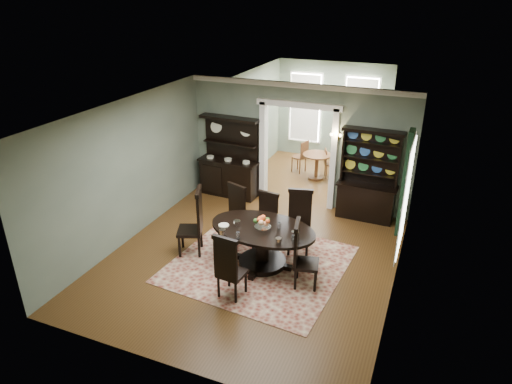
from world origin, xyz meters
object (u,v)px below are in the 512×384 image
Objects in this scene: dining_table at (263,239)px; sideboard at (230,168)px; parlor_table at (317,163)px; welsh_dresser at (367,187)px.

sideboard is (-2.02, 2.80, 0.14)m from dining_table.
dining_table is 2.75× the size of parlor_table.
sideboard is at bearing -134.10° from parlor_table.
welsh_dresser is (3.52, 0.01, 0.06)m from sideboard.
welsh_dresser is 2.69× the size of parlor_table.
parlor_table is (1.81, 1.87, -0.24)m from sideboard.
dining_table is 4.67m from parlor_table.
parlor_table is at bearing 96.85° from dining_table.
dining_table is at bearing -51.52° from sideboard.
sideboard is at bearing -178.31° from welsh_dresser.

